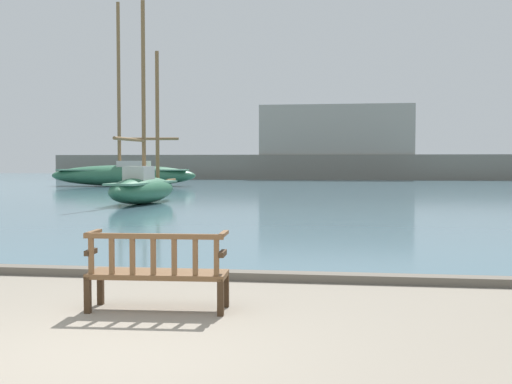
# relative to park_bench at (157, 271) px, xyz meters

# --- Properties ---
(ground_plane) EXTENTS (160.00, 160.00, 0.00)m
(ground_plane) POSITION_rel_park_bench_xyz_m (-0.04, -1.75, -0.47)
(ground_plane) COLOR gray
(harbor_water) EXTENTS (100.00, 80.00, 0.08)m
(harbor_water) POSITION_rel_park_bench_xyz_m (-0.04, 42.25, -0.43)
(harbor_water) COLOR slate
(harbor_water) RESTS_ON ground
(quay_edge_kerb) EXTENTS (40.00, 0.30, 0.12)m
(quay_edge_kerb) POSITION_rel_park_bench_xyz_m (-0.04, 2.10, -0.41)
(quay_edge_kerb) COLOR #675F54
(quay_edge_kerb) RESTS_ON ground
(park_bench) EXTENTS (1.63, 0.61, 0.92)m
(park_bench) POSITION_rel_park_bench_xyz_m (0.00, 0.00, 0.00)
(park_bench) COLOR #3D2A19
(park_bench) RESTS_ON ground
(sailboat_outer_port) EXTENTS (2.01, 6.42, 8.02)m
(sailboat_outer_port) POSITION_rel_park_bench_xyz_m (-5.87, 17.42, 0.31)
(sailboat_outer_port) COLOR #2D6647
(sailboat_outer_port) RESTS_ON harbor_water
(sailboat_mid_starboard) EXTENTS (10.21, 3.05, 12.51)m
(sailboat_mid_starboard) POSITION_rel_park_bench_xyz_m (-13.04, 35.18, 0.49)
(sailboat_mid_starboard) COLOR #2D6647
(sailboat_mid_starboard) RESTS_ON harbor_water
(far_breakwater) EXTENTS (52.59, 2.40, 7.12)m
(far_breakwater) POSITION_rel_park_bench_xyz_m (0.47, 53.93, 1.85)
(far_breakwater) COLOR slate
(far_breakwater) RESTS_ON ground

